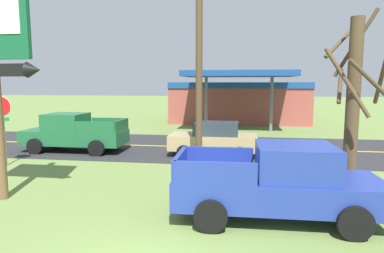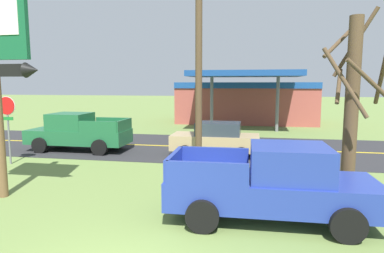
% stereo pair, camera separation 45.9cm
% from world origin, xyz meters
% --- Properties ---
extents(road_asphalt, '(140.00, 8.00, 0.02)m').
position_xyz_m(road_asphalt, '(0.00, 13.00, 0.01)').
color(road_asphalt, '#2B2B2D').
rests_on(road_asphalt, ground).
extents(road_centre_line, '(126.00, 0.20, 0.01)m').
position_xyz_m(road_centre_line, '(0.00, 13.00, 0.02)').
color(road_centre_line, gold).
rests_on(road_centre_line, road_asphalt).
extents(stop_sign, '(0.80, 0.08, 2.95)m').
position_xyz_m(stop_sign, '(-8.02, 7.69, 2.03)').
color(stop_sign, slate).
rests_on(stop_sign, ground).
extents(utility_pole, '(1.72, 0.26, 9.76)m').
position_xyz_m(utility_pole, '(0.31, 7.70, 5.16)').
color(utility_pole, brown).
rests_on(utility_pole, ground).
extents(bare_tree, '(1.88, 1.86, 5.75)m').
position_xyz_m(bare_tree, '(5.25, 5.65, 2.92)').
color(bare_tree, brown).
rests_on(bare_tree, ground).
extents(gas_station, '(12.00, 11.50, 4.40)m').
position_xyz_m(gas_station, '(1.68, 25.73, 1.94)').
color(gas_station, '#A84C42').
rests_on(gas_station, ground).
extents(pickup_blue_parked_on_lawn, '(5.24, 2.33, 1.96)m').
position_xyz_m(pickup_blue_parked_on_lawn, '(2.91, 3.52, 0.96)').
color(pickup_blue_parked_on_lawn, '#233893').
rests_on(pickup_blue_parked_on_lawn, ground).
extents(pickup_green_on_road, '(5.20, 2.24, 1.96)m').
position_xyz_m(pickup_green_on_road, '(-6.63, 11.00, 0.96)').
color(pickup_green_on_road, '#1E6038').
rests_on(pickup_green_on_road, ground).
extents(car_tan_near_lane, '(4.20, 2.00, 1.64)m').
position_xyz_m(car_tan_near_lane, '(0.63, 11.00, 0.83)').
color(car_tan_near_lane, tan).
rests_on(car_tan_near_lane, ground).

